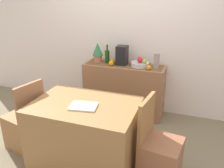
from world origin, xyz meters
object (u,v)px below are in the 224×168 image
object	(u,v)px
open_book	(83,106)
sideboard_console	(124,89)
chair_near_window	(26,128)
coffee_maker	(122,55)
ceramic_vase	(157,61)
wine_bottle	(107,56)
dining_table	(86,133)
fruit_bowl	(140,64)
chair_by_corner	(159,156)
potted_plant	(98,52)

from	to	relation	value
open_book	sideboard_console	bearing A→B (deg)	78.61
chair_near_window	coffee_maker	bearing A→B (deg)	55.90
sideboard_console	ceramic_vase	world-z (taller)	ceramic_vase
coffee_maker	wine_bottle	bearing A→B (deg)	180.00
wine_bottle	dining_table	bearing A→B (deg)	-80.62
fruit_bowl	chair_by_corner	distance (m)	1.51
coffee_maker	chair_near_window	world-z (taller)	coffee_maker
ceramic_vase	chair_near_window	distance (m)	2.02
coffee_maker	potted_plant	bearing A→B (deg)	-180.00
ceramic_vase	wine_bottle	bearing A→B (deg)	180.00
dining_table	wine_bottle	bearing A→B (deg)	99.38
wine_bottle	chair_near_window	xyz separation A→B (m)	(-0.63, -1.29, -0.67)
ceramic_vase	open_book	size ratio (longest dim) A/B	0.80
sideboard_console	chair_near_window	distance (m)	1.59
wine_bottle	sideboard_console	bearing A→B (deg)	0.00
chair_by_corner	dining_table	bearing A→B (deg)	-179.84
dining_table	open_book	size ratio (longest dim) A/B	4.14
sideboard_console	potted_plant	size ratio (longest dim) A/B	4.03
wine_bottle	ceramic_vase	bearing A→B (deg)	0.00
sideboard_console	wine_bottle	bearing A→B (deg)	180.00
fruit_bowl	ceramic_vase	distance (m)	0.26
ceramic_vase	chair_near_window	bearing A→B (deg)	-137.44
sideboard_console	dining_table	xyz separation A→B (m)	(-0.07, -1.29, -0.04)
potted_plant	dining_table	distance (m)	1.48
sideboard_console	chair_by_corner	size ratio (longest dim) A/B	1.41
fruit_bowl	wine_bottle	bearing A→B (deg)	180.00
fruit_bowl	potted_plant	xyz separation A→B (m)	(-0.69, -0.00, 0.14)
potted_plant	chair_by_corner	size ratio (longest dim) A/B	0.35
sideboard_console	coffee_maker	world-z (taller)	coffee_maker
fruit_bowl	dining_table	xyz separation A→B (m)	(-0.32, -1.29, -0.49)
potted_plant	coffee_maker	bearing A→B (deg)	0.00
chair_near_window	chair_by_corner	bearing A→B (deg)	0.21
potted_plant	chair_near_window	world-z (taller)	potted_plant
sideboard_console	ceramic_vase	distance (m)	0.72
chair_by_corner	wine_bottle	bearing A→B (deg)	129.40
fruit_bowl	chair_by_corner	size ratio (longest dim) A/B	0.31
chair_near_window	chair_by_corner	world-z (taller)	same
potted_plant	chair_near_window	size ratio (longest dim) A/B	0.35
wine_bottle	potted_plant	size ratio (longest dim) A/B	0.94
coffee_maker	sideboard_console	bearing A→B (deg)	0.00
wine_bottle	fruit_bowl	bearing A→B (deg)	0.00
wine_bottle	dining_table	xyz separation A→B (m)	(0.21, -1.29, -0.56)
potted_plant	chair_by_corner	world-z (taller)	potted_plant
coffee_maker	dining_table	world-z (taller)	coffee_maker
coffee_maker	open_book	distance (m)	1.38
ceramic_vase	potted_plant	bearing A→B (deg)	-180.00
sideboard_console	potted_plant	distance (m)	0.73
open_book	potted_plant	bearing A→B (deg)	96.74
open_book	chair_near_window	xyz separation A→B (m)	(-0.87, 0.07, -0.48)
potted_plant	ceramic_vase	bearing A→B (deg)	0.00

